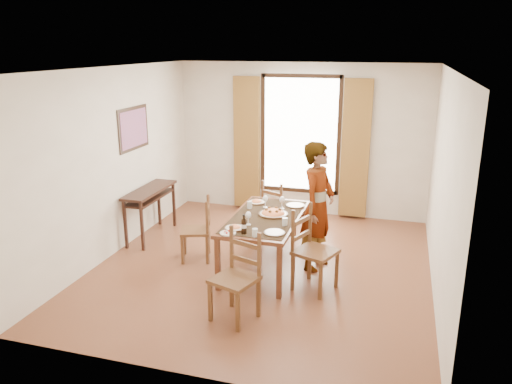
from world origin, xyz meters
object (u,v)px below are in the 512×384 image
(dining_table, at_px, (265,221))
(pasta_platter, at_px, (273,211))
(console_table, at_px, (150,196))
(man, at_px, (318,206))

(dining_table, height_order, pasta_platter, pasta_platter)
(console_table, xyz_separation_m, pasta_platter, (2.15, -0.54, 0.12))
(pasta_platter, bearing_deg, console_table, 165.99)
(console_table, relative_size, pasta_platter, 3.00)
(console_table, xyz_separation_m, dining_table, (2.07, -0.62, 0.00))
(dining_table, bearing_deg, pasta_platter, 42.02)
(man, bearing_deg, console_table, 96.44)
(console_table, bearing_deg, man, -7.84)
(console_table, relative_size, man, 0.68)
(dining_table, distance_m, pasta_platter, 0.17)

